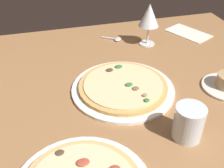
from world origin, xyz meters
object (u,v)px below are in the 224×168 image
water_glass (188,124)px  spoon (116,39)px  pizza_main (123,86)px  paper_menu (188,33)px  wine_glass_near (149,16)px

water_glass → spoon: bearing=-88.0°
pizza_main → paper_menu: size_ratio=1.74×
paper_menu → spoon: bearing=-30.2°
water_glass → paper_menu: size_ratio=0.50×
pizza_main → spoon: size_ratio=3.84×
wine_glass_near → paper_menu: wine_glass_near is taller
paper_menu → wine_glass_near: bearing=-13.5°
paper_menu → spoon: size_ratio=2.21×
wine_glass_near → paper_menu: 26.23cm
pizza_main → water_glass: water_glass is taller
paper_menu → water_glass: bearing=35.0°
pizza_main → spoon: bearing=-102.5°
pizza_main → water_glass: size_ratio=3.48×
pizza_main → wine_glass_near: bearing=-124.8°
water_glass → paper_menu: water_glass is taller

